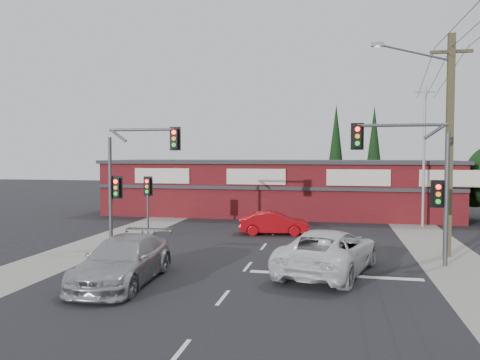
% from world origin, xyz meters
% --- Properties ---
extents(ground, '(120.00, 120.00, 0.00)m').
position_xyz_m(ground, '(0.00, 0.00, 0.00)').
color(ground, black).
rests_on(ground, ground).
extents(road_strip, '(14.00, 70.00, 0.01)m').
position_xyz_m(road_strip, '(0.00, 5.00, 0.01)').
color(road_strip, black).
rests_on(road_strip, ground).
extents(verge_left, '(3.00, 70.00, 0.02)m').
position_xyz_m(verge_left, '(-8.50, 5.00, 0.01)').
color(verge_left, gray).
rests_on(verge_left, ground).
extents(verge_right, '(3.00, 70.00, 0.02)m').
position_xyz_m(verge_right, '(8.50, 5.00, 0.01)').
color(verge_right, gray).
rests_on(verge_right, ground).
extents(stop_line, '(6.50, 0.35, 0.01)m').
position_xyz_m(stop_line, '(3.50, -1.50, 0.01)').
color(stop_line, silver).
rests_on(stop_line, ground).
extents(white_suv, '(4.35, 6.67, 1.71)m').
position_xyz_m(white_suv, '(3.28, -1.05, 0.85)').
color(white_suv, silver).
rests_on(white_suv, ground).
extents(silver_suv, '(2.52, 5.72, 1.63)m').
position_xyz_m(silver_suv, '(-3.94, -4.04, 0.82)').
color(silver_suv, '#A4A7A9').
rests_on(silver_suv, ground).
extents(red_sedan, '(4.18, 1.95, 1.33)m').
position_xyz_m(red_sedan, '(0.03, 7.34, 0.66)').
color(red_sedan, '#A20A0F').
rests_on(red_sedan, ground).
extents(lane_dashes, '(0.12, 40.39, 0.01)m').
position_xyz_m(lane_dashes, '(0.00, 1.40, 0.01)').
color(lane_dashes, silver).
rests_on(lane_dashes, ground).
extents(shop_building, '(27.30, 8.40, 4.22)m').
position_xyz_m(shop_building, '(-0.99, 16.99, 2.13)').
color(shop_building, '#4C0F13').
rests_on(shop_building, ground).
extents(conifer_near, '(1.80, 1.80, 9.25)m').
position_xyz_m(conifer_near, '(3.50, 24.00, 5.48)').
color(conifer_near, '#2D2116').
rests_on(conifer_near, ground).
extents(conifer_far, '(1.80, 1.80, 9.25)m').
position_xyz_m(conifer_far, '(7.00, 26.00, 5.48)').
color(conifer_far, '#2D2116').
rests_on(conifer_far, ground).
extents(traffic_mast_left, '(3.77, 0.27, 5.97)m').
position_xyz_m(traffic_mast_left, '(-6.43, 2.00, 3.93)').
color(traffic_mast_left, '#47494C').
rests_on(traffic_mast_left, ground).
extents(traffic_mast_right, '(3.96, 0.27, 5.97)m').
position_xyz_m(traffic_mast_right, '(6.86, 1.00, 3.95)').
color(traffic_mast_right, '#47494C').
rests_on(traffic_mast_right, ground).
extents(pedestal_signal, '(0.55, 0.27, 3.38)m').
position_xyz_m(pedestal_signal, '(-7.20, 6.01, 2.41)').
color(pedestal_signal, '#47494C').
rests_on(pedestal_signal, ground).
extents(utility_pole, '(4.38, 0.59, 10.00)m').
position_xyz_m(utility_pole, '(8.36, 2.99, 5.40)').
color(utility_pole, '#4A4429').
rests_on(utility_pole, ground).
extents(steel_pole, '(1.20, 0.16, 9.00)m').
position_xyz_m(steel_pole, '(9.00, 12.00, 4.70)').
color(steel_pole, gray).
rests_on(steel_pole, ground).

